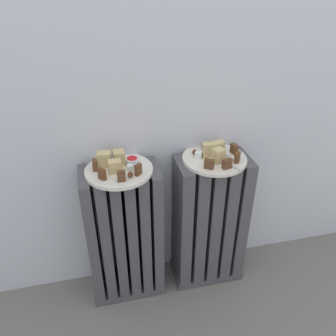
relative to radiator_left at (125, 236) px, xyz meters
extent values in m
cube|color=#47474C|center=(0.00, 0.00, -0.26)|extent=(0.28, 0.16, 0.03)
cube|color=#47474C|center=(-0.12, 0.00, 0.02)|extent=(0.04, 0.16, 0.53)
cube|color=#47474C|center=(-0.07, 0.00, 0.02)|extent=(0.04, 0.16, 0.53)
cube|color=#47474C|center=(-0.02, 0.00, 0.02)|extent=(0.04, 0.16, 0.53)
cube|color=#47474C|center=(0.02, 0.00, 0.02)|extent=(0.04, 0.16, 0.53)
cube|color=#47474C|center=(0.07, 0.00, 0.02)|extent=(0.04, 0.16, 0.53)
cube|color=#47474C|center=(0.12, 0.00, 0.02)|extent=(0.04, 0.16, 0.53)
cube|color=#47474C|center=(0.34, 0.00, -0.26)|extent=(0.28, 0.16, 0.03)
cube|color=#47474C|center=(0.22, 0.00, 0.02)|extent=(0.04, 0.16, 0.53)
cube|color=#47474C|center=(0.28, 0.00, 0.02)|extent=(0.04, 0.16, 0.53)
cube|color=#47474C|center=(0.34, 0.00, 0.02)|extent=(0.04, 0.16, 0.53)
cube|color=#47474C|center=(0.39, 0.00, 0.02)|extent=(0.04, 0.16, 0.53)
cube|color=#47474C|center=(0.45, 0.00, 0.02)|extent=(0.04, 0.16, 0.53)
cylinder|color=silver|center=(0.00, 0.00, 0.29)|extent=(0.23, 0.23, 0.01)
cylinder|color=silver|center=(0.34, 0.00, 0.29)|extent=(0.23, 0.23, 0.01)
cube|color=#56351E|center=(-0.08, 0.01, 0.32)|extent=(0.02, 0.03, 0.04)
cube|color=#56351E|center=(-0.06, -0.05, 0.32)|extent=(0.03, 0.03, 0.04)
cube|color=#56351E|center=(0.00, -0.08, 0.32)|extent=(0.03, 0.01, 0.04)
cube|color=#56351E|center=(0.06, -0.05, 0.32)|extent=(0.03, 0.03, 0.04)
cube|color=tan|center=(-0.04, 0.03, 0.32)|extent=(0.05, 0.04, 0.05)
cube|color=tan|center=(0.01, 0.03, 0.32)|extent=(0.04, 0.04, 0.05)
cube|color=tan|center=(-0.01, -0.02, 0.32)|extent=(0.04, 0.03, 0.04)
cube|color=white|center=(0.03, 0.04, 0.31)|extent=(0.03, 0.03, 0.02)
cube|color=white|center=(0.04, -0.02, 0.31)|extent=(0.02, 0.02, 0.02)
ellipsoid|color=#4C2814|center=(0.03, -0.06, 0.31)|extent=(0.02, 0.03, 0.02)
ellipsoid|color=#4C2814|center=(0.02, 0.07, 0.31)|extent=(0.02, 0.03, 0.02)
ellipsoid|color=#4C2814|center=(0.06, -0.02, 0.31)|extent=(0.03, 0.03, 0.02)
cylinder|color=white|center=(0.05, 0.02, 0.31)|extent=(0.04, 0.04, 0.02)
cylinder|color=red|center=(0.05, 0.02, 0.31)|extent=(0.04, 0.04, 0.01)
cube|color=#56351E|center=(0.29, -0.07, 0.31)|extent=(0.03, 0.03, 0.03)
cube|color=#56351E|center=(0.35, -0.08, 0.31)|extent=(0.03, 0.02, 0.03)
cube|color=#56351E|center=(0.40, -0.04, 0.31)|extent=(0.03, 0.03, 0.03)
cube|color=#56351E|center=(0.41, 0.01, 0.31)|extent=(0.02, 0.03, 0.03)
cube|color=tan|center=(0.32, 0.01, 0.32)|extent=(0.05, 0.04, 0.05)
cube|color=tan|center=(0.36, 0.03, 0.32)|extent=(0.05, 0.04, 0.04)
cube|color=tan|center=(0.34, -0.03, 0.32)|extent=(0.05, 0.05, 0.05)
cube|color=white|center=(0.30, -0.04, 0.31)|extent=(0.02, 0.02, 0.02)
cube|color=white|center=(0.37, -0.01, 0.31)|extent=(0.02, 0.02, 0.02)
cube|color=white|center=(0.28, 0.01, 0.31)|extent=(0.03, 0.03, 0.02)
ellipsoid|color=#4C2814|center=(0.28, 0.04, 0.31)|extent=(0.03, 0.03, 0.02)
ellipsoid|color=#4C2814|center=(0.32, 0.07, 0.31)|extent=(0.02, 0.03, 0.02)
cube|color=#B7B7BC|center=(0.38, -0.08, 0.30)|extent=(0.03, 0.05, 0.00)
cube|color=#B7B7BC|center=(0.35, -0.04, 0.30)|extent=(0.03, 0.03, 0.00)
camera|label=1|loc=(-0.06, -0.99, 0.90)|focal=36.89mm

